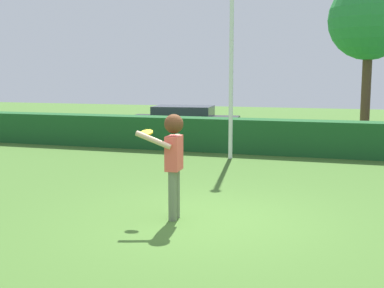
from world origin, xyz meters
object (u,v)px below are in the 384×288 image
(person, at_px, (173,154))
(frisbee, at_px, (147,132))
(parked_car_black, at_px, (183,121))
(oak_tree, at_px, (369,20))
(lamppost, at_px, (231,47))

(person, xyz_separation_m, frisbee, (-0.55, 0.18, 0.32))
(parked_car_black, bearing_deg, oak_tree, 18.62)
(lamppost, xyz_separation_m, oak_tree, (3.87, 6.26, 1.25))
(person, height_order, lamppost, lamppost)
(person, relative_size, parked_car_black, 0.41)
(person, xyz_separation_m, lamppost, (-0.49, 6.33, 2.10))
(frisbee, distance_m, oak_tree, 13.37)
(lamppost, bearing_deg, oak_tree, 58.24)
(person, bearing_deg, frisbee, 162.24)
(frisbee, xyz_separation_m, oak_tree, (3.93, 12.41, 3.04))
(lamppost, xyz_separation_m, parked_car_black, (-2.79, 4.01, -2.53))
(frisbee, relative_size, oak_tree, 0.04)
(lamppost, relative_size, oak_tree, 0.96)
(person, distance_m, frisbee, 0.66)
(oak_tree, bearing_deg, frisbee, -107.58)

